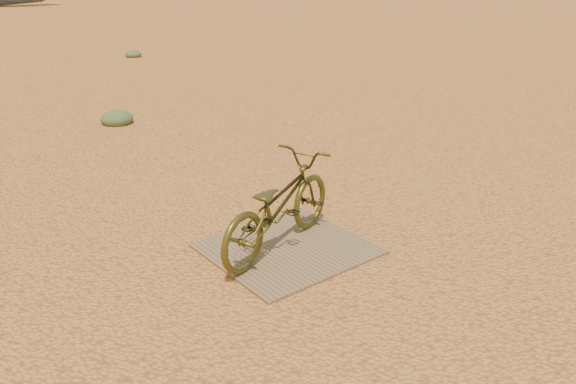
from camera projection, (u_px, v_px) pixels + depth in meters
ground at (355, 251)px, 5.07m from camera, size 120.00×120.00×0.00m
plywood_board at (288, 248)px, 5.10m from camera, size 1.36×1.24×0.02m
bicycle at (278, 205)px, 4.94m from camera, size 1.67×1.02×0.83m
kale_a at (117, 123)px, 9.20m from camera, size 0.52×0.52×0.29m
kale_b at (134, 57)px, 15.96m from camera, size 0.45×0.45×0.25m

